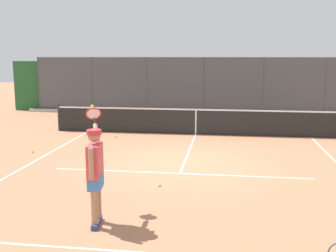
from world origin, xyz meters
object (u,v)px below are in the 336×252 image
(tennis_player, at_px, (95,169))
(tennis_ball_by_sideline, at_px, (33,152))
(tennis_ball_near_baseline, at_px, (160,185))
(tennis_ball_near_net, at_px, (116,137))

(tennis_player, xyz_separation_m, tennis_ball_by_sideline, (3.62, -4.94, -0.98))
(tennis_player, distance_m, tennis_ball_near_baseline, 2.58)
(tennis_player, xyz_separation_m, tennis_ball_near_baseline, (-0.76, -2.26, -0.98))
(tennis_ball_by_sideline, height_order, tennis_ball_near_baseline, same)
(tennis_player, relative_size, tennis_ball_near_baseline, 30.50)
(tennis_ball_near_net, distance_m, tennis_ball_by_sideline, 3.24)
(tennis_ball_near_net, relative_size, tennis_ball_by_sideline, 1.00)
(tennis_player, distance_m, tennis_ball_near_net, 7.80)
(tennis_player, relative_size, tennis_ball_near_net, 30.50)
(tennis_ball_by_sideline, bearing_deg, tennis_player, 126.23)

